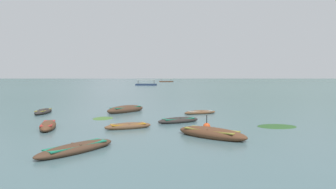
{
  "coord_description": "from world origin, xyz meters",
  "views": [
    {
      "loc": [
        1.52,
        -4.13,
        3.27
      ],
      "look_at": [
        3.63,
        51.84,
        0.01
      ],
      "focal_mm": 31.19,
      "sensor_mm": 36.0,
      "label": 1
    }
  ],
  "objects_px": {
    "rowboat_10": "(200,112)",
    "ferry_1": "(166,81)",
    "rowboat_0": "(211,133)",
    "rowboat_5": "(126,109)",
    "ferry_0": "(146,84)",
    "rowboat_7": "(77,148)",
    "rowboat_3": "(178,120)",
    "rowboat_2": "(43,112)",
    "mooring_buoy": "(207,126)",
    "rowboat_4": "(128,126)",
    "rowboat_1": "(48,126)"
  },
  "relations": [
    {
      "from": "rowboat_10",
      "to": "rowboat_7",
      "type": "bearing_deg",
      "value": -119.31
    },
    {
      "from": "rowboat_1",
      "to": "rowboat_4",
      "type": "xyz_separation_m",
      "value": [
        5.15,
        -0.21,
        -0.03
      ]
    },
    {
      "from": "rowboat_7",
      "to": "ferry_1",
      "type": "bearing_deg",
      "value": 87.08
    },
    {
      "from": "ferry_1",
      "to": "mooring_buoy",
      "type": "distance_m",
      "value": 197.24
    },
    {
      "from": "rowboat_3",
      "to": "ferry_1",
      "type": "bearing_deg",
      "value": 88.45
    },
    {
      "from": "rowboat_1",
      "to": "rowboat_2",
      "type": "relative_size",
      "value": 1.04
    },
    {
      "from": "rowboat_0",
      "to": "ferry_0",
      "type": "relative_size",
      "value": 0.45
    },
    {
      "from": "rowboat_5",
      "to": "ferry_1",
      "type": "distance_m",
      "value": 188.44
    },
    {
      "from": "rowboat_0",
      "to": "rowboat_5",
      "type": "distance_m",
      "value": 13.32
    },
    {
      "from": "rowboat_10",
      "to": "ferry_1",
      "type": "relative_size",
      "value": 0.31
    },
    {
      "from": "rowboat_10",
      "to": "ferry_1",
      "type": "bearing_deg",
      "value": 89.11
    },
    {
      "from": "rowboat_1",
      "to": "rowboat_3",
      "type": "xyz_separation_m",
      "value": [
        8.56,
        2.17,
        -0.02
      ]
    },
    {
      "from": "rowboat_2",
      "to": "ferry_1",
      "type": "relative_size",
      "value": 0.33
    },
    {
      "from": "rowboat_2",
      "to": "mooring_buoy",
      "type": "xyz_separation_m",
      "value": [
        13.63,
        -8.35,
        -0.05
      ]
    },
    {
      "from": "rowboat_1",
      "to": "rowboat_5",
      "type": "height_order",
      "value": "rowboat_5"
    },
    {
      "from": "rowboat_4",
      "to": "ferry_0",
      "type": "distance_m",
      "value": 102.71
    },
    {
      "from": "ferry_0",
      "to": "rowboat_3",
      "type": "bearing_deg",
      "value": -86.51
    },
    {
      "from": "rowboat_3",
      "to": "rowboat_0",
      "type": "bearing_deg",
      "value": -75.04
    },
    {
      "from": "rowboat_0",
      "to": "ferry_1",
      "type": "xyz_separation_m",
      "value": [
        3.85,
        200.11,
        0.23
      ]
    },
    {
      "from": "rowboat_1",
      "to": "mooring_buoy",
      "type": "relative_size",
      "value": 3.66
    },
    {
      "from": "rowboat_7",
      "to": "rowboat_10",
      "type": "relative_size",
      "value": 1.14
    },
    {
      "from": "rowboat_3",
      "to": "ferry_1",
      "type": "xyz_separation_m",
      "value": [
        5.27,
        194.81,
        0.29
      ]
    },
    {
      "from": "rowboat_0",
      "to": "rowboat_7",
      "type": "distance_m",
      "value": 7.14
    },
    {
      "from": "rowboat_0",
      "to": "rowboat_2",
      "type": "height_order",
      "value": "rowboat_0"
    },
    {
      "from": "rowboat_5",
      "to": "rowboat_10",
      "type": "xyz_separation_m",
      "value": [
        6.84,
        -1.62,
        -0.12
      ]
    },
    {
      "from": "rowboat_1",
      "to": "rowboat_2",
      "type": "xyz_separation_m",
      "value": [
        -3.41,
        8.13,
        -0.02
      ]
    },
    {
      "from": "rowboat_4",
      "to": "mooring_buoy",
      "type": "relative_size",
      "value": 3.21
    },
    {
      "from": "rowboat_3",
      "to": "mooring_buoy",
      "type": "height_order",
      "value": "mooring_buoy"
    },
    {
      "from": "rowboat_2",
      "to": "rowboat_4",
      "type": "bearing_deg",
      "value": -44.25
    },
    {
      "from": "rowboat_2",
      "to": "rowboat_5",
      "type": "bearing_deg",
      "value": 5.09
    },
    {
      "from": "rowboat_10",
      "to": "ferry_0",
      "type": "xyz_separation_m",
      "value": [
        -8.44,
        95.29,
        0.32
      ]
    },
    {
      "from": "rowboat_2",
      "to": "rowboat_7",
      "type": "distance_m",
      "value": 15.75
    },
    {
      "from": "ferry_1",
      "to": "ferry_0",
      "type": "bearing_deg",
      "value": -96.87
    },
    {
      "from": "rowboat_0",
      "to": "ferry_0",
      "type": "distance_m",
      "value": 105.86
    },
    {
      "from": "rowboat_5",
      "to": "rowboat_7",
      "type": "relative_size",
      "value": 1.14
    },
    {
      "from": "ferry_0",
      "to": "mooring_buoy",
      "type": "xyz_separation_m",
      "value": [
        7.77,
        -102.69,
        -0.34
      ]
    },
    {
      "from": "rowboat_3",
      "to": "mooring_buoy",
      "type": "distance_m",
      "value": 2.92
    },
    {
      "from": "rowboat_0",
      "to": "rowboat_4",
      "type": "bearing_deg",
      "value": 148.83
    },
    {
      "from": "rowboat_0",
      "to": "rowboat_1",
      "type": "relative_size",
      "value": 1.11
    },
    {
      "from": "rowboat_2",
      "to": "ferry_1",
      "type": "height_order",
      "value": "ferry_1"
    },
    {
      "from": "rowboat_0",
      "to": "rowboat_4",
      "type": "xyz_separation_m",
      "value": [
        -4.83,
        2.92,
        -0.06
      ]
    },
    {
      "from": "rowboat_0",
      "to": "ferry_1",
      "type": "distance_m",
      "value": 200.15
    },
    {
      "from": "rowboat_0",
      "to": "rowboat_10",
      "type": "xyz_separation_m",
      "value": [
        0.91,
        10.3,
        -0.09
      ]
    },
    {
      "from": "rowboat_1",
      "to": "rowboat_3",
      "type": "bearing_deg",
      "value": 14.22
    },
    {
      "from": "rowboat_5",
      "to": "rowboat_10",
      "type": "height_order",
      "value": "rowboat_5"
    },
    {
      "from": "rowboat_0",
      "to": "rowboat_7",
      "type": "height_order",
      "value": "rowboat_0"
    },
    {
      "from": "rowboat_1",
      "to": "rowboat_5",
      "type": "relative_size",
      "value": 0.86
    },
    {
      "from": "rowboat_2",
      "to": "mooring_buoy",
      "type": "bearing_deg",
      "value": -31.51
    },
    {
      "from": "rowboat_1",
      "to": "rowboat_5",
      "type": "xyz_separation_m",
      "value": [
        4.05,
        8.79,
        0.07
      ]
    },
    {
      "from": "rowboat_7",
      "to": "ferry_0",
      "type": "xyz_separation_m",
      "value": [
        -1.01,
        108.51,
        0.29
      ]
    }
  ]
}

